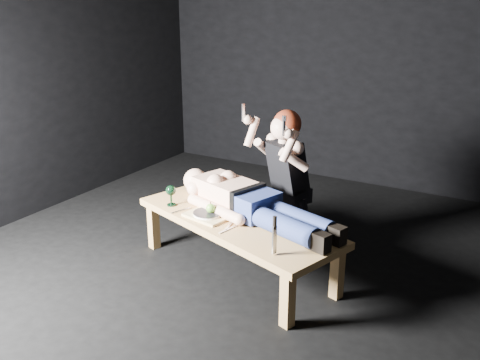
% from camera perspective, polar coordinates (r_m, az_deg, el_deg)
% --- Properties ---
extents(ground, '(5.00, 5.00, 0.00)m').
position_cam_1_polar(ground, '(4.23, 1.68, -9.80)').
color(ground, black).
rests_on(ground, ground).
extents(back_wall, '(5.00, 0.00, 5.00)m').
position_cam_1_polar(back_wall, '(6.05, 13.46, 13.44)').
color(back_wall, black).
rests_on(back_wall, ground).
extents(table, '(1.86, 1.15, 0.45)m').
position_cam_1_polar(table, '(4.12, -0.35, -7.11)').
color(table, '#A38047').
rests_on(table, ground).
extents(lying_man, '(1.86, 1.06, 0.27)m').
position_cam_1_polar(lying_man, '(4.02, 1.47, -2.23)').
color(lying_man, '#E3AE8F').
rests_on(lying_man, table).
extents(kneeling_woman, '(0.96, 0.99, 1.28)m').
position_cam_1_polar(kneeling_woman, '(4.32, 6.01, -0.02)').
color(kneeling_woman, black).
rests_on(kneeling_woman, ground).
extents(serving_tray, '(0.38, 0.31, 0.02)m').
position_cam_1_polar(serving_tray, '(4.05, -3.57, -3.95)').
color(serving_tray, tan).
rests_on(serving_tray, table).
extents(plate, '(0.26, 0.26, 0.02)m').
position_cam_1_polar(plate, '(4.05, -3.58, -3.70)').
color(plate, white).
rests_on(plate, serving_tray).
extents(apple, '(0.07, 0.07, 0.07)m').
position_cam_1_polar(apple, '(4.03, -3.24, -3.12)').
color(apple, '#559E2C').
rests_on(apple, plate).
extents(goblet, '(0.11, 0.11, 0.17)m').
position_cam_1_polar(goblet, '(4.28, -7.60, -1.70)').
color(goblet, black).
rests_on(goblet, table).
extents(fork_flat, '(0.08, 0.18, 0.01)m').
position_cam_1_polar(fork_flat, '(4.19, -6.49, -3.36)').
color(fork_flat, '#B2B2B7').
rests_on(fork_flat, table).
extents(knife_flat, '(0.06, 0.18, 0.01)m').
position_cam_1_polar(knife_flat, '(3.83, -1.32, -5.45)').
color(knife_flat, '#B2B2B7').
rests_on(knife_flat, table).
extents(spoon_flat, '(0.05, 0.18, 0.01)m').
position_cam_1_polar(spoon_flat, '(3.90, -1.15, -5.00)').
color(spoon_flat, '#B2B2B7').
rests_on(spoon_flat, table).
extents(carving_knife, '(0.05, 0.05, 0.28)m').
position_cam_1_polar(carving_knife, '(3.42, 3.81, -6.14)').
color(carving_knife, '#B2B2B7').
rests_on(carving_knife, table).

